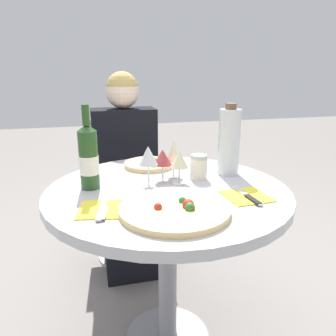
{
  "coord_description": "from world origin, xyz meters",
  "views": [
    {
      "loc": [
        -0.29,
        -1.14,
        1.15
      ],
      "look_at": [
        -0.02,
        -0.07,
        0.82
      ],
      "focal_mm": 35.0,
      "sensor_mm": 36.0,
      "label": 1
    }
  ],
  "objects_px": {
    "seated_diner": "(127,183)",
    "pizza_large": "(175,209)",
    "dining_table": "(168,214)",
    "chair_behind_diner": "(125,192)",
    "tall_carafe": "(229,142)",
    "wine_bottle": "(89,157)"
  },
  "relations": [
    {
      "from": "pizza_large",
      "to": "tall_carafe",
      "type": "distance_m",
      "value": 0.48
    },
    {
      "from": "chair_behind_diner",
      "to": "tall_carafe",
      "type": "height_order",
      "value": "tall_carafe"
    },
    {
      "from": "pizza_large",
      "to": "wine_bottle",
      "type": "bearing_deg",
      "value": 130.7
    },
    {
      "from": "seated_diner",
      "to": "tall_carafe",
      "type": "relative_size",
      "value": 3.8
    },
    {
      "from": "chair_behind_diner",
      "to": "pizza_large",
      "type": "xyz_separation_m",
      "value": [
        0.04,
        -1.03,
        0.32
      ]
    },
    {
      "from": "dining_table",
      "to": "wine_bottle",
      "type": "xyz_separation_m",
      "value": [
        -0.29,
        0.07,
        0.23
      ]
    },
    {
      "from": "wine_bottle",
      "to": "tall_carafe",
      "type": "height_order",
      "value": "wine_bottle"
    },
    {
      "from": "wine_bottle",
      "to": "tall_carafe",
      "type": "distance_m",
      "value": 0.58
    },
    {
      "from": "dining_table",
      "to": "chair_behind_diner",
      "type": "height_order",
      "value": "chair_behind_diner"
    },
    {
      "from": "chair_behind_diner",
      "to": "tall_carafe",
      "type": "xyz_separation_m",
      "value": [
        0.37,
        -0.7,
        0.45
      ]
    },
    {
      "from": "tall_carafe",
      "to": "chair_behind_diner",
      "type": "bearing_deg",
      "value": 117.8
    },
    {
      "from": "seated_diner",
      "to": "pizza_large",
      "type": "relative_size",
      "value": 3.25
    },
    {
      "from": "chair_behind_diner",
      "to": "dining_table",
      "type": "bearing_deg",
      "value": 95.34
    },
    {
      "from": "pizza_large",
      "to": "tall_carafe",
      "type": "height_order",
      "value": "tall_carafe"
    },
    {
      "from": "seated_diner",
      "to": "tall_carafe",
      "type": "height_order",
      "value": "seated_diner"
    },
    {
      "from": "seated_diner",
      "to": "chair_behind_diner",
      "type": "bearing_deg",
      "value": -90.0
    },
    {
      "from": "dining_table",
      "to": "tall_carafe",
      "type": "xyz_separation_m",
      "value": [
        0.29,
        0.11,
        0.25
      ]
    },
    {
      "from": "pizza_large",
      "to": "tall_carafe",
      "type": "relative_size",
      "value": 1.17
    },
    {
      "from": "pizza_large",
      "to": "dining_table",
      "type": "bearing_deg",
      "value": 81.64
    },
    {
      "from": "tall_carafe",
      "to": "wine_bottle",
      "type": "bearing_deg",
      "value": -176.29
    },
    {
      "from": "dining_table",
      "to": "wine_bottle",
      "type": "height_order",
      "value": "wine_bottle"
    },
    {
      "from": "dining_table",
      "to": "chair_behind_diner",
      "type": "distance_m",
      "value": 0.83
    }
  ]
}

